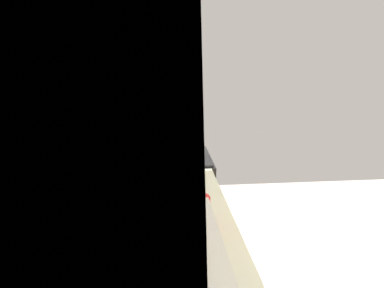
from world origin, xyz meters
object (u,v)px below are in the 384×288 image
at_px(microwave, 167,282).
at_px(bowl, 186,181).
at_px(kettle, 194,212).
at_px(oven_range, 171,207).

height_order(microwave, bowl, microwave).
bearing_deg(microwave, bowl, -7.34).
relative_size(bowl, kettle, 0.87).
bearing_deg(oven_range, kettle, -175.20).
distance_m(bowl, kettle, 0.51).
relative_size(oven_range, kettle, 5.33).
xyz_separation_m(oven_range, microwave, (-1.68, 0.04, 0.59)).
bearing_deg(bowl, microwave, 172.66).
distance_m(microwave, bowl, 1.08).
relative_size(oven_range, microwave, 2.14).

